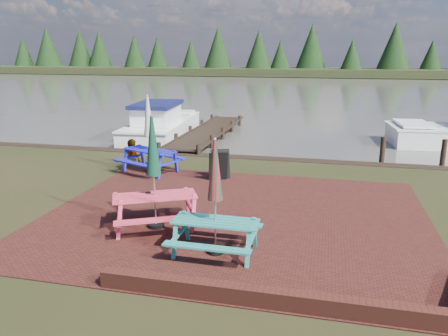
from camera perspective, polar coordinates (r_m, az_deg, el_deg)
ground at (r=9.60m, az=0.18°, el=-8.52°), size 120.00×120.00×0.00m
paving at (r=10.50m, az=1.43°, el=-6.35°), size 9.00×7.50×0.02m
brick_wall at (r=7.17m, az=13.09°, el=-16.32°), size 6.21×1.79×0.30m
water at (r=45.77m, az=10.98°, el=9.95°), size 120.00×60.00×0.02m
far_treeline at (r=74.60m, az=12.21°, el=14.27°), size 120.00×10.00×8.10m
picnic_table_teal at (r=8.39m, az=-1.15°, el=-6.19°), size 1.66×1.48×2.28m
picnic_table_red at (r=9.70m, az=-9.06°, el=-2.88°), size 2.35×2.26×2.52m
picnic_table_blue at (r=14.26m, az=-9.70°, el=2.82°), size 2.27×2.17×2.49m
chalkboard at (r=13.31m, az=-0.61°, el=0.39°), size 0.61×0.73×0.91m
jetty at (r=20.93m, az=-2.11°, el=4.78°), size 1.76×9.08×1.00m
boat_jetty at (r=21.06m, az=-8.19°, el=5.43°), size 2.84×6.82×1.93m
person at (r=15.44m, az=-12.00°, el=3.69°), size 0.66×0.44×1.77m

